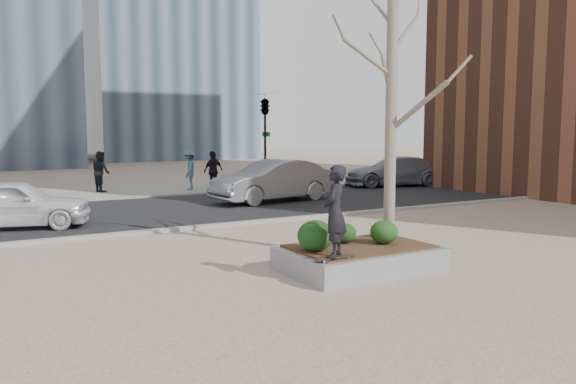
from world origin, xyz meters
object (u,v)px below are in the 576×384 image
planter (359,258)px  skateboard (334,259)px  police_car (14,204)px  skateboarder (335,211)px

planter → skateboard: 1.34m
skateboard → police_car: (-4.53, 9.36, 0.23)m
planter → police_car: size_ratio=0.73×
skateboard → skateboarder: size_ratio=0.47×
planter → skateboarder: bearing=-147.0°
planter → skateboard: skateboard is taller
planter → skateboard: (-1.10, -0.72, 0.26)m
police_car → skateboarder: bearing=-137.6°
skateboard → skateboarder: (0.00, -0.00, 0.86)m
skateboard → police_car: bearing=115.6°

